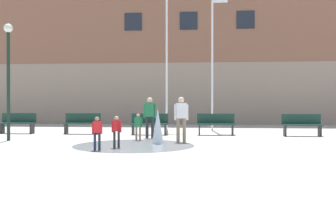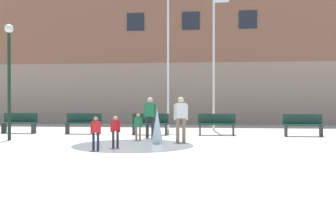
{
  "view_description": "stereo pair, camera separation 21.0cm",
  "coord_description": "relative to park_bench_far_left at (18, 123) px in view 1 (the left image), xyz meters",
  "views": [
    {
      "loc": [
        0.93,
        -7.52,
        1.43
      ],
      "look_at": [
        -0.4,
        7.13,
        1.3
      ],
      "focal_mm": 42.0,
      "sensor_mm": 36.0,
      "label": 1
    },
    {
      "loc": [
        1.14,
        -7.5,
        1.43
      ],
      "look_at": [
        -0.4,
        7.13,
        1.3
      ],
      "focal_mm": 42.0,
      "sensor_mm": 36.0,
      "label": 2
    }
  ],
  "objects": [
    {
      "name": "ground_plane",
      "position": [
        7.38,
        -9.39,
        -0.48
      ],
      "size": [
        100.0,
        100.0,
        0.0
      ],
      "primitive_type": "plane",
      "color": "#B2ADA3"
    },
    {
      "name": "library_building",
      "position": [
        7.38,
        10.61,
        3.82
      ],
      "size": [
        36.0,
        6.05,
        8.59
      ],
      "color": "gray",
      "rests_on": "ground"
    },
    {
      "name": "splash_fountain",
      "position": [
        6.48,
        -3.97,
        -0.12
      ],
      "size": [
        3.94,
        3.94,
        1.2
      ],
      "color": "gray",
      "rests_on": "ground"
    },
    {
      "name": "park_bench_far_left",
      "position": [
        0.0,
        0.0,
        0.0
      ],
      "size": [
        1.6,
        0.44,
        0.91
      ],
      "color": "#28282D",
      "rests_on": "ground"
    },
    {
      "name": "park_bench_left_of_flagpoles",
      "position": [
        2.97,
        -0.01,
        0.0
      ],
      "size": [
        1.6,
        0.44,
        0.91
      ],
      "color": "#28282D",
      "rests_on": "ground"
    },
    {
      "name": "park_bench_under_left_flagpole",
      "position": [
        5.98,
        -0.15,
        0.0
      ],
      "size": [
        1.6,
        0.44,
        0.91
      ],
      "color": "#28282D",
      "rests_on": "ground"
    },
    {
      "name": "park_bench_center",
      "position": [
        8.83,
        -0.06,
        0.0
      ],
      "size": [
        1.6,
        0.44,
        0.91
      ],
      "color": "#28282D",
      "rests_on": "ground"
    },
    {
      "name": "park_bench_under_right_flagpole",
      "position": [
        12.36,
        -0.26,
        0.0
      ],
      "size": [
        1.6,
        0.44,
        0.91
      ],
      "color": "#28282D",
      "rests_on": "ground"
    },
    {
      "name": "child_with_pink_shirt",
      "position": [
        5.91,
        -2.62,
        0.1
      ],
      "size": [
        0.31,
        0.2,
        0.99
      ],
      "rotation": [
        0.0,
        0.0,
        -0.43
      ],
      "color": "#89755B",
      "rests_on": "ground"
    },
    {
      "name": "child_running",
      "position": [
        5.21,
        -5.69,
        0.1
      ],
      "size": [
        0.31,
        0.2,
        0.99
      ],
      "rotation": [
        0.0,
        0.0,
        0.43
      ],
      "color": "#1E233D",
      "rests_on": "ground"
    },
    {
      "name": "adult_in_red",
      "position": [
        6.21,
        -1.65,
        0.45
      ],
      "size": [
        0.5,
        0.32,
        1.59
      ],
      "rotation": [
        0.0,
        0.0,
        -0.42
      ],
      "color": "#28282D",
      "rests_on": "ground"
    },
    {
      "name": "child_in_fountain",
      "position": [
        5.64,
        -5.04,
        0.1
      ],
      "size": [
        0.31,
        0.24,
        0.99
      ],
      "rotation": [
        0.0,
        0.0,
        -1.99
      ],
      "color": "#28282D",
      "rests_on": "ground"
    },
    {
      "name": "teen_by_trashcan",
      "position": [
        7.53,
        -3.15,
        0.45
      ],
      "size": [
        0.5,
        0.3,
        1.59
      ],
      "rotation": [
        0.0,
        0.0,
        0.32
      ],
      "color": "#89755B",
      "rests_on": "ground"
    },
    {
      "name": "flagpole_left",
      "position": [
        6.5,
        2.61,
        3.56
      ],
      "size": [
        0.8,
        0.1,
        7.59
      ],
      "color": "silver",
      "rests_on": "ground"
    },
    {
      "name": "flagpole_right",
      "position": [
        8.77,
        2.61,
        3.34
      ],
      "size": [
        0.8,
        0.1,
        7.16
      ],
      "color": "silver",
      "rests_on": "ground"
    },
    {
      "name": "lamp_post_left_lane",
      "position": [
        1.19,
        -3.14,
        2.28
      ],
      "size": [
        0.32,
        0.32,
        4.28
      ],
      "color": "#192D23",
      "rests_on": "ground"
    }
  ]
}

